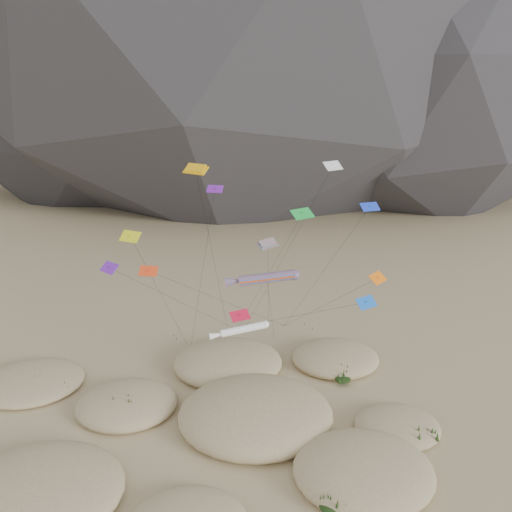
% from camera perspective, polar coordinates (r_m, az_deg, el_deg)
% --- Properties ---
extents(ground, '(500.00, 500.00, 0.00)m').
position_cam_1_polar(ground, '(51.55, -2.80, -21.63)').
color(ground, '#CCB789').
rests_on(ground, ground).
extents(dunes, '(50.76, 33.50, 4.12)m').
position_cam_1_polar(dunes, '(54.44, -4.52, -18.06)').
color(dunes, '#CCB789').
rests_on(dunes, ground).
extents(dune_grass, '(42.99, 29.40, 1.45)m').
position_cam_1_polar(dune_grass, '(54.17, -3.47, -18.06)').
color(dune_grass, black).
rests_on(dune_grass, ground).
extents(kite_stakes, '(19.66, 6.80, 0.30)m').
position_cam_1_polar(kite_stakes, '(71.12, -1.61, -8.63)').
color(kite_stakes, '#3F2D1E').
rests_on(kite_stakes, ground).
extents(rainbow_tube_kite, '(8.25, 11.19, 14.38)m').
position_cam_1_polar(rainbow_tube_kite, '(54.13, 0.95, -2.56)').
color(rainbow_tube_kite, '#DE4F17').
rests_on(rainbow_tube_kite, ground).
extents(white_tube_kite, '(6.49, 17.26, 9.33)m').
position_cam_1_polar(white_tube_kite, '(53.70, -1.74, -8.42)').
color(white_tube_kite, white).
rests_on(white_tube_kite, ground).
extents(orange_parafoil, '(4.65, 8.64, 24.84)m').
position_cam_1_polar(orange_parafoil, '(57.21, -6.87, 9.65)').
color(orange_parafoil, '#EFAD0C').
rests_on(orange_parafoil, ground).
extents(multi_parafoil, '(2.58, 16.20, 17.97)m').
position_cam_1_polar(multi_parafoil, '(52.68, 1.36, 1.26)').
color(multi_parafoil, red).
rests_on(multi_parafoil, ground).
extents(delta_kites, '(28.92, 22.00, 25.44)m').
position_cam_1_polar(delta_kites, '(52.23, 0.83, 1.03)').
color(delta_kites, green).
rests_on(delta_kites, ground).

